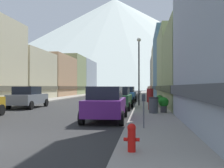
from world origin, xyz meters
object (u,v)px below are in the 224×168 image
(car_driving_0, at_px, (126,90))
(pedestrian_1, at_px, (151,98))
(fire_hydrant_near, at_px, (132,137))
(potted_plant_1, at_px, (160,100))
(car_left_1, at_px, (28,97))
(streetlamp_right, at_px, (139,61))
(car_driving_1, at_px, (103,91))
(car_right_0, at_px, (106,103))
(parking_meter_near, at_px, (144,106))
(potted_plant_0, at_px, (164,104))
(car_right_1, at_px, (119,98))
(trash_bin_right, at_px, (153,105))
(car_right_2, at_px, (126,94))
(pedestrian_0, at_px, (148,95))

(car_driving_0, xyz_separation_m, pedestrian_1, (4.65, -41.70, 0.05))
(fire_hydrant_near, relative_size, potted_plant_1, 0.74)
(car_left_1, distance_m, potted_plant_1, 10.80)
(streetlamp_right, bearing_deg, car_driving_1, 106.52)
(car_left_1, relative_size, car_right_0, 1.00)
(fire_hydrant_near, xyz_separation_m, potted_plant_1, (1.55, 14.14, 0.17))
(parking_meter_near, bearing_deg, potted_plant_0, 78.78)
(car_right_1, bearing_deg, streetlamp_right, 52.77)
(car_driving_0, distance_m, potted_plant_1, 39.71)
(car_right_0, relative_size, parking_meter_near, 3.33)
(fire_hydrant_near, bearing_deg, trash_bin_right, 84.59)
(pedestrian_1, bearing_deg, trash_bin_right, -87.49)
(car_driving_0, height_order, parking_meter_near, car_driving_0)
(car_left_1, bearing_deg, pedestrian_1, -11.89)
(car_right_0, relative_size, car_right_1, 1.00)
(car_right_0, relative_size, pedestrian_1, 2.58)
(potted_plant_1, bearing_deg, car_driving_1, 108.95)
(car_driving_0, relative_size, potted_plant_1, 4.60)
(parking_meter_near, height_order, pedestrian_1, pedestrian_1)
(pedestrian_1, bearing_deg, car_driving_1, 105.98)
(car_left_1, distance_m, car_right_2, 11.64)
(car_right_2, distance_m, potted_plant_0, 13.11)
(car_right_1, relative_size, car_driving_0, 1.01)
(car_right_2, relative_size, trash_bin_right, 4.56)
(car_driving_1, distance_m, pedestrian_1, 28.51)
(car_driving_1, relative_size, potted_plant_0, 4.57)
(car_right_0, bearing_deg, potted_plant_1, 66.67)
(car_right_2, height_order, pedestrian_0, pedestrian_0)
(parking_meter_near, bearing_deg, potted_plant_1, 83.17)
(parking_meter_near, height_order, streetlamp_right, streetlamp_right)
(trash_bin_right, height_order, streetlamp_right, streetlamp_right)
(pedestrian_0, xyz_separation_m, streetlamp_right, (-0.90, -4.83, 3.07))
(trash_bin_right, bearing_deg, parking_meter_near, -95.91)
(potted_plant_1, height_order, pedestrian_1, pedestrian_1)
(trash_bin_right, bearing_deg, potted_plant_0, 37.86)
(pedestrian_0, relative_size, pedestrian_1, 0.97)
(car_right_2, xyz_separation_m, trash_bin_right, (2.55, -13.21, -0.26))
(car_right_1, distance_m, car_driving_1, 26.04)
(car_right_1, bearing_deg, car_driving_0, 93.17)
(car_right_2, xyz_separation_m, pedestrian_1, (2.45, -10.93, 0.05))
(pedestrian_0, height_order, pedestrian_1, pedestrian_1)
(car_right_1, bearing_deg, car_right_0, -89.98)
(car_right_0, relative_size, car_driving_0, 1.01)
(car_driving_0, bearing_deg, car_right_1, -86.83)
(car_left_1, distance_m, car_right_0, 10.45)
(car_right_0, xyz_separation_m, potted_plant_1, (3.20, 7.42, -0.21))
(car_right_2, xyz_separation_m, fire_hydrant_near, (1.65, -22.71, -0.37))
(potted_plant_1, bearing_deg, potted_plant_0, -90.00)
(potted_plant_1, height_order, pedestrian_0, pedestrian_0)
(parking_meter_near, relative_size, trash_bin_right, 1.36)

